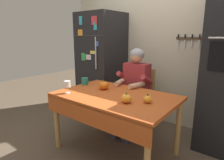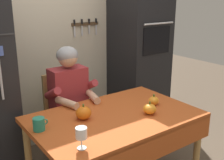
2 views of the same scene
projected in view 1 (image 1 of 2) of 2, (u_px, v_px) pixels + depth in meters
ground_plane at (110, 154)px, 2.38m from camera, size 10.00×10.00×0.00m
back_wall_assembly at (165, 43)px, 3.09m from camera, size 3.70×0.13×2.60m
refrigerator at (102, 65)px, 3.48m from camera, size 0.68×0.71×1.80m
dining_table at (114, 102)px, 2.29m from camera, size 1.40×0.90×0.74m
chair_behind_person at (140, 96)px, 2.99m from camera, size 0.40×0.40×0.93m
seated_person at (134, 84)px, 2.79m from camera, size 0.47×0.55×1.25m
coffee_mug at (85, 81)px, 2.73m from camera, size 0.12×0.09×0.10m
wine_glass at (67, 84)px, 2.32m from camera, size 0.08×0.08×0.15m
pumpkin_large at (126, 99)px, 2.00m from camera, size 0.11×0.11×0.11m
pumpkin_medium at (148, 99)px, 2.00m from camera, size 0.09×0.09×0.10m
pumpkin_small at (104, 85)px, 2.49m from camera, size 0.13×0.13×0.13m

